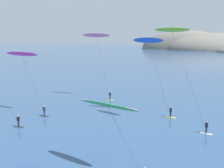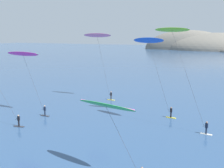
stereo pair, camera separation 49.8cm
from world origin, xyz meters
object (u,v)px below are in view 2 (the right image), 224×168
object	(u,v)px
kitesurfer_pink	(98,40)
kitesurfer_blue	(151,48)
kitesurfer_magenta	(24,58)
kitesurfer_lime	(175,39)
kitesurfer_green	(109,111)

from	to	relation	value
kitesurfer_pink	kitesurfer_blue	world-z (taller)	kitesurfer_pink
kitesurfer_pink	kitesurfer_blue	size ratio (longest dim) A/B	1.05
kitesurfer_pink	kitesurfer_blue	distance (m)	14.50
kitesurfer_blue	kitesurfer_magenta	distance (m)	19.70
kitesurfer_lime	kitesurfer_magenta	distance (m)	23.20
kitesurfer_blue	kitesurfer_lime	size ratio (longest dim) A/B	0.90
kitesurfer_blue	kitesurfer_magenta	xyz separation A→B (m)	(-18.19, -7.36, -1.74)
kitesurfer_lime	kitesurfer_pink	bearing A→B (deg)	149.96
kitesurfer_magenta	kitesurfer_green	world-z (taller)	kitesurfer_magenta
kitesurfer_lime	kitesurfer_green	world-z (taller)	kitesurfer_lime
kitesurfer_blue	kitesurfer_green	distance (m)	19.89
kitesurfer_magenta	kitesurfer_blue	bearing A→B (deg)	22.02
kitesurfer_lime	kitesurfer_magenta	size ratio (longest dim) A/B	1.35
kitesurfer_pink	kitesurfer_green	bearing A→B (deg)	-58.68
kitesurfer_blue	kitesurfer_lime	bearing A→B (deg)	-36.76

